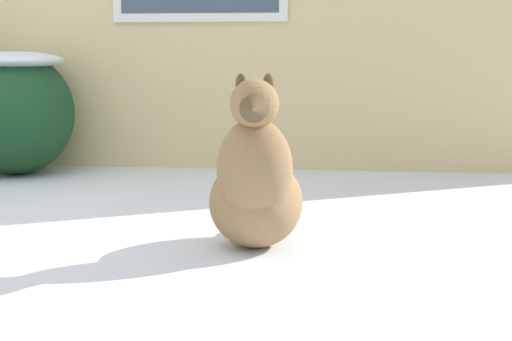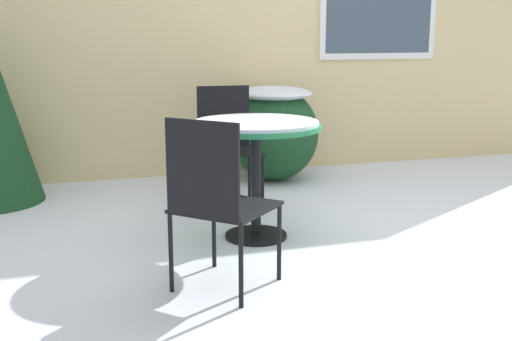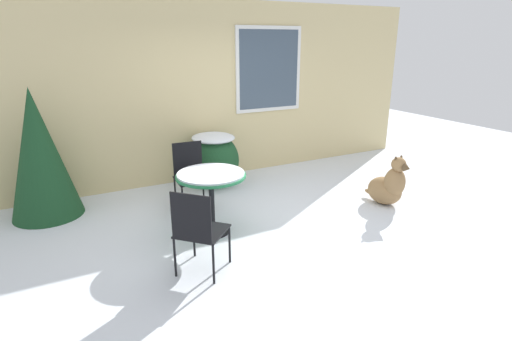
{
  "view_description": "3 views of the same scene",
  "coord_description": "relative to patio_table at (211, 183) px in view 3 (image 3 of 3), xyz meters",
  "views": [
    {
      "loc": [
        2.09,
        -3.42,
        0.83
      ],
      "look_at": [
        1.71,
        -0.1,
        0.33
      ],
      "focal_mm": 55.0,
      "sensor_mm": 36.0,
      "label": 1
    },
    {
      "loc": [
        -2.0,
        -3.65,
        1.31
      ],
      "look_at": [
        -0.82,
        0.18,
        0.45
      ],
      "focal_mm": 45.0,
      "sensor_mm": 36.0,
      "label": 2
    },
    {
      "loc": [
        -2.39,
        -3.99,
        2.24
      ],
      "look_at": [
        0.0,
        0.6,
        0.55
      ],
      "focal_mm": 28.0,
      "sensor_mm": 36.0,
      "label": 3
    }
  ],
  "objects": [
    {
      "name": "patio_chair_near_table",
      "position": [
        0.04,
        0.88,
        -0.15
      ],
      "size": [
        0.47,
        0.47,
        0.91
      ],
      "rotation": [
        0.0,
        0.0,
        -0.05
      ],
      "color": "black",
      "rests_on": "ground_plane"
    },
    {
      "name": "house_wall",
      "position": [
        0.88,
        2.02,
        0.8
      ],
      "size": [
        8.0,
        0.1,
        2.86
      ],
      "color": "#D1BC84",
      "rests_on": "ground_plane"
    },
    {
      "name": "ground_plane",
      "position": [
        0.82,
        -0.18,
        -0.64
      ],
      "size": [
        16.0,
        16.0,
        0.0
      ],
      "primitive_type": "plane",
      "color": "silver"
    },
    {
      "name": "evergreen_bush",
      "position": [
        -1.77,
        1.49,
        0.21
      ],
      "size": [
        0.89,
        0.89,
        1.7
      ],
      "color": "#194223",
      "rests_on": "ground_plane"
    },
    {
      "name": "dog",
      "position": [
        2.53,
        -0.34,
        -0.37
      ],
      "size": [
        0.45,
        0.74,
        0.75
      ],
      "rotation": [
        0.0,
        0.0,
        0.08
      ],
      "color": "#937047",
      "rests_on": "ground_plane"
    },
    {
      "name": "shrub_left",
      "position": [
        0.65,
        1.57,
        -0.19
      ],
      "size": [
        0.79,
        0.85,
        0.84
      ],
      "color": "#194223",
      "rests_on": "ground_plane"
    },
    {
      "name": "patio_chair_far_side",
      "position": [
        -0.45,
        -0.79,
        -0.15
      ],
      "size": [
        0.63,
        0.63,
        0.91
      ],
      "rotation": [
        0.0,
        0.0,
        2.34
      ],
      "color": "black",
      "rests_on": "ground_plane"
    },
    {
      "name": "patio_table",
      "position": [
        0.0,
        0.0,
        0.0
      ],
      "size": [
        0.82,
        0.82,
        0.77
      ],
      "color": "black",
      "rests_on": "ground_plane"
    }
  ]
}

